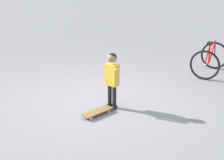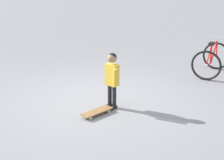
{
  "view_description": "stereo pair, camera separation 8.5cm",
  "coord_description": "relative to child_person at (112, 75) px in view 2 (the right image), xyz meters",
  "views": [
    {
      "loc": [
        5.66,
        -1.91,
        2.49
      ],
      "look_at": [
        0.43,
        0.16,
        0.55
      ],
      "focal_mm": 51.85,
      "sensor_mm": 36.0,
      "label": 1
    },
    {
      "loc": [
        5.69,
        -1.83,
        2.49
      ],
      "look_at": [
        0.43,
        0.16,
        0.55
      ],
      "focal_mm": 51.85,
      "sensor_mm": 36.0,
      "label": 2
    }
  ],
  "objects": [
    {
      "name": "ground_plane",
      "position": [
        -0.43,
        -0.15,
        -0.66
      ],
      "size": [
        50.0,
        50.0,
        0.0
      ],
      "primitive_type": "plane",
      "color": "gray"
    },
    {
      "name": "child_person",
      "position": [
        0.0,
        0.0,
        0.0
      ],
      "size": [
        0.41,
        0.26,
        1.06
      ],
      "color": "black",
      "rests_on": "ground"
    },
    {
      "name": "skateboard",
      "position": [
        0.21,
        -0.36,
        -0.6
      ],
      "size": [
        0.41,
        0.64,
        0.07
      ],
      "color": "olive",
      "rests_on": "ground"
    },
    {
      "name": "bicycle_near",
      "position": [
        -1.04,
        3.01,
        -0.28
      ],
      "size": [
        1.23,
        1.28,
        0.85
      ],
      "color": "black",
      "rests_on": "ground"
    }
  ]
}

